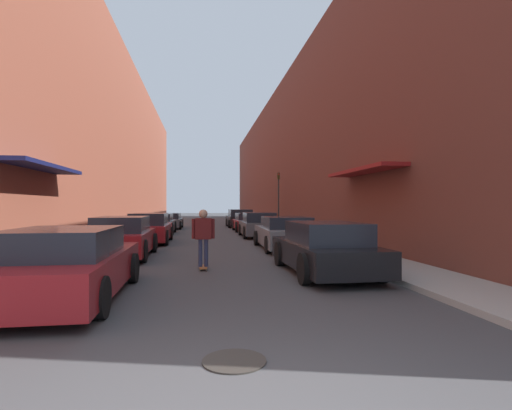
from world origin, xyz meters
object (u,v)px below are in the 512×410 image
parked_car_left_4 (169,221)px  parked_car_right_4 (240,219)px  parked_car_left_3 (158,224)px  skateboarder (203,233)px  parked_car_left_0 (66,265)px  traffic_light (278,194)px  parked_car_left_1 (123,238)px  parked_car_right_0 (325,249)px  parked_car_right_2 (259,225)px  parked_car_right_3 (248,222)px  manhole_cover (234,361)px  parked_car_right_1 (285,233)px  parked_car_left_2 (150,229)px

parked_car_left_4 → parked_car_right_4: parked_car_right_4 is taller
parked_car_left_3 → skateboarder: size_ratio=2.59×
parked_car_left_0 → parked_car_right_4: bearing=77.2°
parked_car_left_4 → parked_car_left_0: bearing=-90.2°
parked_car_left_4 → parked_car_left_3: bearing=-92.1°
parked_car_left_0 → traffic_light: traffic_light is taller
parked_car_left_1 → parked_car_right_0: 6.80m
parked_car_right_2 → parked_car_right_3: size_ratio=1.05×
parked_car_left_0 → parked_car_right_4: (5.46, 23.93, 0.04)m
skateboarder → manhole_cover: (0.30, -6.38, -0.97)m
parked_car_left_0 → parked_car_right_0: size_ratio=1.04×
parked_car_left_1 → parked_car_left_4: 16.58m
parked_car_left_0 → parked_car_right_0: parked_car_left_0 is taller
parked_car_right_1 → parked_car_right_3: parked_car_right_1 is taller
manhole_cover → parked_car_left_2: bearing=100.6°
manhole_cover → traffic_light: (4.86, 22.37, 2.45)m
parked_car_left_1 → parked_car_left_3: bearing=90.1°
parked_car_left_2 → parked_car_right_1: (5.57, -3.38, -0.03)m
traffic_light → parked_car_right_4: bearing=114.3°
parked_car_left_0 → parked_car_right_0: 5.82m
parked_car_left_4 → manhole_cover: bearing=-84.0°
parked_car_left_2 → parked_car_left_3: (-0.22, 5.78, -0.05)m
parked_car_right_2 → skateboarder: skateboarder is taller
parked_car_left_0 → traffic_light: (7.63, 19.11, 1.83)m
parked_car_left_1 → parked_car_left_2: bearing=87.7°
parked_car_right_0 → parked_car_right_4: size_ratio=0.99×
parked_car_right_4 → parked_car_right_0: bearing=-90.0°
parked_car_right_4 → traffic_light: 5.58m
parked_car_left_1 → parked_car_right_4: (5.58, 18.03, 0.01)m
parked_car_left_2 → parked_car_left_4: size_ratio=0.94×
parked_car_left_2 → skateboarder: bearing=-73.3°
parked_car_right_3 → traffic_light: bearing=14.0°
parked_car_right_0 → parked_car_right_2: bearing=89.9°
parked_car_right_3 → parked_car_right_2: bearing=-89.7°
skateboarder → parked_car_right_0: bearing=-20.3°
parked_car_left_3 → manhole_cover: parked_car_left_3 is taller
manhole_cover → parked_car_left_3: bearing=98.2°
parked_car_right_2 → parked_car_left_3: bearing=151.1°
parked_car_left_1 → parked_car_left_4: bearing=89.3°
parked_car_left_0 → parked_car_right_4: parked_car_right_4 is taller
manhole_cover → traffic_light: 23.02m
manhole_cover → parked_car_right_0: bearing=63.0°
parked_car_left_0 → traffic_light: size_ratio=1.21×
parked_car_left_2 → parked_car_left_0: bearing=-90.4°
parked_car_left_1 → parked_car_left_0: bearing=-88.8°
parked_car_left_3 → parked_car_right_2: size_ratio=0.97×
parked_car_right_0 → traffic_light: bearing=82.8°
parked_car_left_4 → parked_car_right_2: (5.42, -8.72, 0.08)m
manhole_cover → traffic_light: size_ratio=0.18×
parked_car_right_0 → parked_car_right_4: parked_car_right_4 is taller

